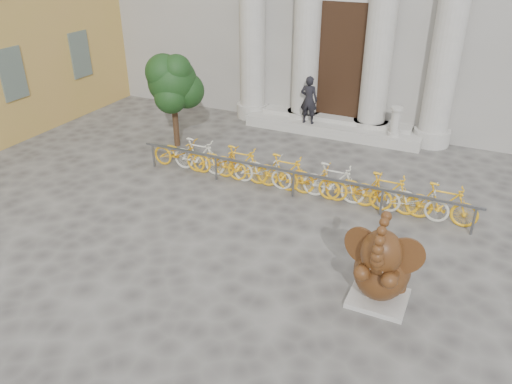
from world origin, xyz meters
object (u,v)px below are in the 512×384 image
at_px(elephant_statue, 382,268).
at_px(pedestrian, 309,100).
at_px(bike_rack, 296,175).
at_px(tree, 173,83).

xyz_separation_m(elephant_statue, pedestrian, (-4.18, 7.74, 0.39)).
relative_size(bike_rack, pedestrian, 5.69).
distance_m(tree, pedestrian, 4.53).
xyz_separation_m(tree, pedestrian, (3.39, 2.87, -0.90)).
bearing_deg(tree, elephant_statue, -32.75).
distance_m(elephant_statue, tree, 9.10).
xyz_separation_m(bike_rack, pedestrian, (-1.21, 4.26, 0.66)).
height_order(bike_rack, tree, tree).
relative_size(tree, pedestrian, 1.84).
bearing_deg(elephant_statue, tree, 147.36).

